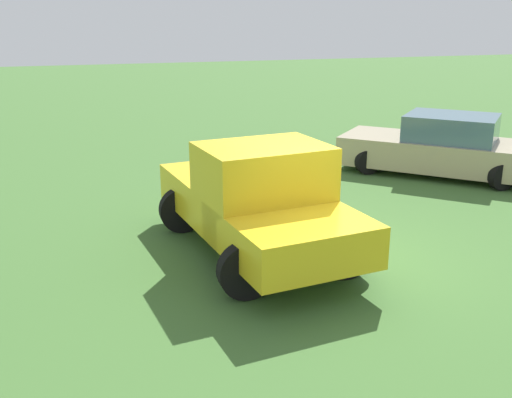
# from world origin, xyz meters

# --- Properties ---
(ground_plane) EXTENTS (80.00, 80.00, 0.00)m
(ground_plane) POSITION_xyz_m (0.00, 0.00, 0.00)
(ground_plane) COLOR #3D662D
(pickup_truck) EXTENTS (2.67, 4.59, 1.82)m
(pickup_truck) POSITION_xyz_m (0.79, -0.48, 0.94)
(pickup_truck) COLOR black
(pickup_truck) RESTS_ON ground_plane
(sedan_near) EXTENTS (4.50, 4.49, 1.45)m
(sedan_near) POSITION_xyz_m (-4.92, -3.86, 0.66)
(sedan_near) COLOR black
(sedan_near) RESTS_ON ground_plane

